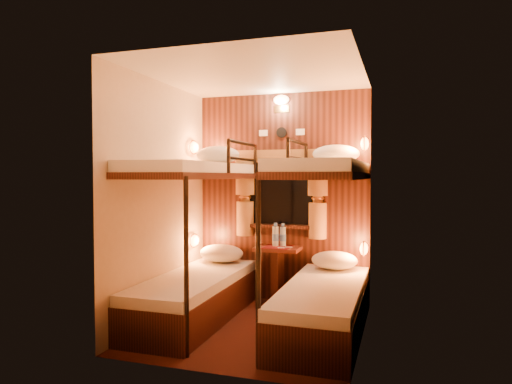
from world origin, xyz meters
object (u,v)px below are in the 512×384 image
(bunk_right, at_px, (324,273))
(bottle_right, at_px, (283,236))
(bottle_left, at_px, (276,236))
(bunk_left, at_px, (195,264))
(table, at_px, (278,268))

(bunk_right, distance_m, bottle_right, 1.06)
(bunk_right, relative_size, bottle_left, 7.10)
(bottle_left, distance_m, bottle_right, 0.08)
(bottle_left, bearing_deg, bunk_right, -50.38)
(bunk_left, xyz_separation_m, bunk_right, (1.30, 0.00, 0.00))
(bottle_right, bearing_deg, bunk_left, -129.37)
(bunk_left, relative_size, bottle_left, 7.10)
(bottle_left, height_order, bottle_right, bottle_left)
(bunk_right, bearing_deg, bottle_left, 129.62)
(table, distance_m, bottle_left, 0.36)
(bunk_left, xyz_separation_m, bottle_left, (0.61, 0.83, 0.21))
(bunk_left, xyz_separation_m, bottle_right, (0.69, 0.84, 0.20))
(bottle_right, bearing_deg, bottle_left, -169.66)
(bottle_left, bearing_deg, bottle_right, 10.34)
(bunk_left, bearing_deg, table, 50.33)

